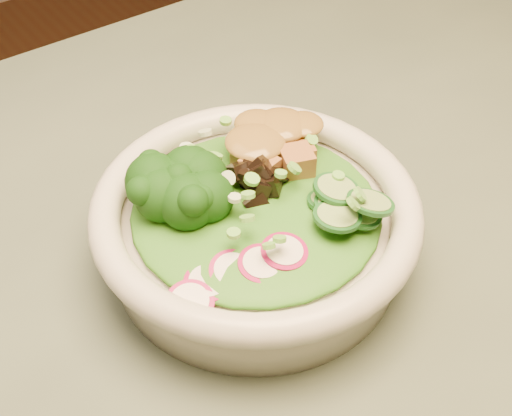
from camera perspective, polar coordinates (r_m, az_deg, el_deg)
dining_table at (r=0.61m, az=2.43°, el=-12.49°), size 1.20×0.80×0.75m
salad_bowl at (r=0.51m, az=0.00°, el=-1.47°), size 0.23×0.23×0.06m
lettuce_bed at (r=0.49m, az=0.00°, el=0.08°), size 0.17×0.17×0.02m
broccoli_florets at (r=0.49m, az=-6.23°, el=1.64°), size 0.08×0.07×0.04m
radish_slices at (r=0.45m, az=-0.74°, el=-4.66°), size 0.10×0.05×0.02m
cucumber_slices at (r=0.48m, az=6.55°, el=0.13°), size 0.07×0.07×0.03m
mushroom_heap at (r=0.49m, az=0.18°, el=1.85°), size 0.07×0.07×0.03m
tofu_cubes at (r=0.53m, az=1.01°, el=4.84°), size 0.08×0.06×0.03m
peanut_sauce at (r=0.52m, az=1.03°, el=5.80°), size 0.06×0.05×0.01m
scallion_garnish at (r=0.48m, az=0.00°, el=1.79°), size 0.16×0.16×0.02m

